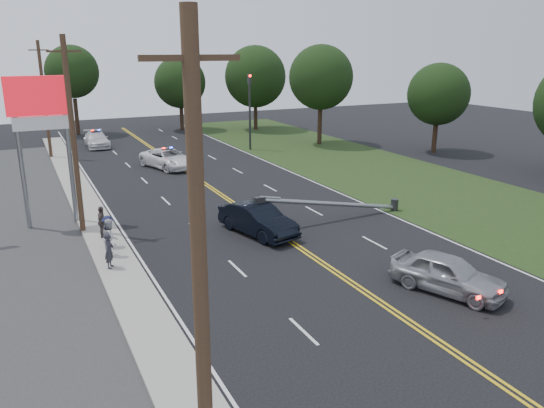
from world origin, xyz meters
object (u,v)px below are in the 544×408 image
utility_pole_far (44,100)px  bystander_c (108,231)px  pylon_sign (40,115)px  fallen_streetlight (340,204)px  waiting_sedan (448,273)px  bystander_d (102,222)px  bystander_b (110,237)px  traffic_signal (250,105)px  utility_pole_near (201,301)px  crashed_sedan (258,219)px  emergency_a (168,159)px  bystander_a (109,250)px  emergency_b (97,139)px  utility_pole_mid (73,137)px

utility_pole_far → bystander_c: utility_pole_far is taller
pylon_sign → utility_pole_far: (1.30, 20.00, -0.91)m
fallen_streetlight → waiting_sedan: bearing=-97.2°
utility_pole_far → bystander_d: utility_pole_far is taller
bystander_d → waiting_sedan: bearing=-115.3°
bystander_b → bystander_d: bystander_b is taller
traffic_signal → utility_pole_near: size_ratio=0.70×
traffic_signal → bystander_c: (-16.64, -21.04, -3.31)m
crashed_sedan → bystander_b: size_ratio=2.78×
waiting_sedan → fallen_streetlight: bearing=59.7°
bystander_b → bystander_c: size_ratio=1.14×
bystander_c → utility_pole_near: bearing=-169.8°
pylon_sign → crashed_sedan: (9.49, -6.27, -5.19)m
utility_pole_near → crashed_sedan: bearing=62.5°
bystander_d → utility_pole_near: bearing=-160.8°
traffic_signal → emergency_a: traffic_signal is taller
bystander_a → bystander_d: 4.15m
bystander_a → utility_pole_far: bearing=25.1°
traffic_signal → emergency_b: size_ratio=1.39×
waiting_sedan → bystander_a: (-11.70, 8.03, 0.14)m
traffic_signal → waiting_sedan: bearing=-99.5°
traffic_signal → bystander_a: size_ratio=4.42×
utility_pole_mid → bystander_d: 4.51m
emergency_b → bystander_a: size_ratio=3.19×
traffic_signal → bystander_d: traffic_signal is taller
waiting_sedan → bystander_c: size_ratio=2.94×
bystander_a → emergency_b: bearing=16.9°
pylon_sign → bystander_b: bearing=-71.8°
pylon_sign → bystander_b: 8.26m
crashed_sedan → bystander_d: bearing=145.9°
bystander_c → waiting_sedan: bearing=-120.4°
traffic_signal → emergency_a: (-9.23, -4.51, -3.44)m
utility_pole_near → emergency_a: 34.76m
crashed_sedan → waiting_sedan: 10.28m
fallen_streetlight → utility_pole_far: utility_pole_far is taller
pylon_sign → bystander_d: bearing=-59.9°
bystander_a → bystander_b: (0.30, 1.48, 0.08)m
fallen_streetlight → utility_pole_near: (-13.39, -16.00, 4.17)m
pylon_sign → emergency_b: size_ratio=1.58×
pylon_sign → fallen_streetlight: bearing=-22.2°
utility_pole_mid → bystander_b: bearing=-79.9°
bystander_a → bystander_b: size_ratio=0.90×
emergency_b → bystander_b: 30.38m
traffic_signal → utility_pole_mid: utility_pole_mid is taller
traffic_signal → bystander_b: bearing=-127.0°
utility_pole_mid → utility_pole_far: bearing=90.0°
waiting_sedan → emergency_b: waiting_sedan is taller
emergency_b → bystander_a: 31.89m
waiting_sedan → bystander_d: (-11.38, 12.17, 0.16)m
utility_pole_near → utility_pole_mid: same height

